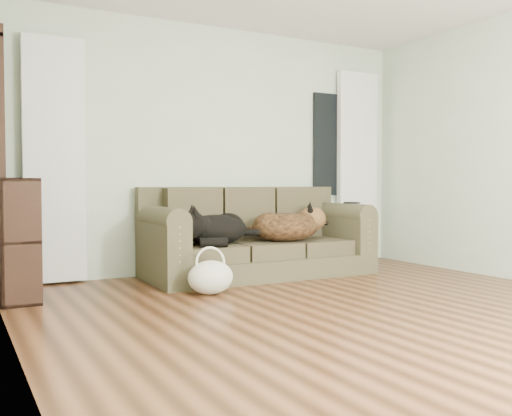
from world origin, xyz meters
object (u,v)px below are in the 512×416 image
sofa (259,231)px  tote_bag (210,275)px  dog_shepherd (288,227)px  bookshelf (16,237)px  dog_black_lab (212,231)px

sofa → tote_bag: size_ratio=5.82×
dog_shepherd → tote_bag: bearing=39.0°
tote_bag → bookshelf: bearing=158.4°
bookshelf → tote_bag: bearing=-22.3°
dog_black_lab → tote_bag: size_ratio=1.77×
sofa → dog_shepherd: (0.28, -0.11, 0.04)m
tote_bag → dog_black_lab: bearing=64.6°
sofa → dog_shepherd: sofa is taller
bookshelf → sofa: bearing=2.0°
tote_bag → bookshelf: (-1.45, 0.58, 0.34)m
dog_shepherd → tote_bag: (-1.12, -0.58, -0.33)m
sofa → dog_black_lab: size_ratio=3.28×
dog_shepherd → tote_bag: size_ratio=1.83×
dog_black_lab → tote_bag: bearing=-124.1°
sofa → bookshelf: size_ratio=2.35×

